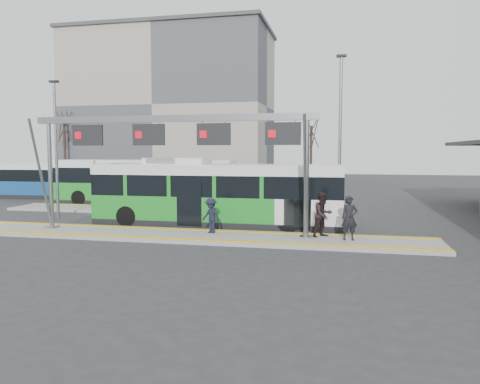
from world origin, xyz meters
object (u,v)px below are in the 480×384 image
(passenger_a, at_px, (349,218))
(passenger_b, at_px, (323,214))
(hero_bus, at_px, (216,195))
(passenger_c, at_px, (211,216))
(gantry, at_px, (173,139))

(passenger_a, relative_size, passenger_b, 0.95)
(passenger_a, xyz_separation_m, passenger_b, (-1.08, 0.54, 0.05))
(hero_bus, bearing_deg, passenger_a, -26.58)
(passenger_a, distance_m, passenger_b, 1.21)
(hero_bus, bearing_deg, passenger_c, -79.32)
(passenger_b, bearing_deg, hero_bus, 110.53)
(passenger_b, distance_m, passenger_c, 4.89)
(gantry, bearing_deg, hero_bus, 70.45)
(hero_bus, distance_m, passenger_c, 3.01)
(passenger_c, bearing_deg, gantry, -141.83)
(gantry, xyz_separation_m, passenger_a, (7.62, -0.13, -3.25))
(passenger_a, height_order, passenger_b, passenger_b)
(hero_bus, height_order, passenger_a, hero_bus)
(gantry, relative_size, passenger_c, 8.36)
(passenger_b, bearing_deg, passenger_a, -69.50)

